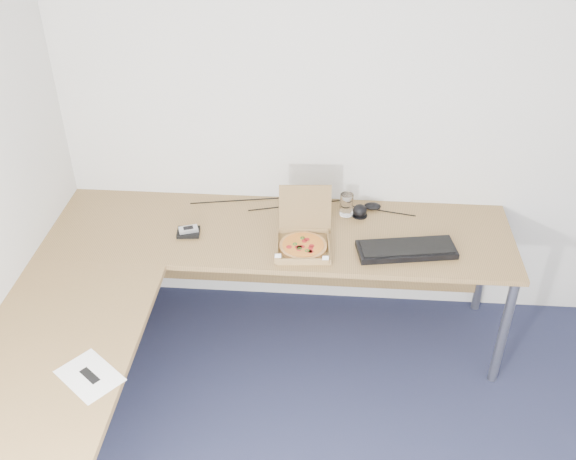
# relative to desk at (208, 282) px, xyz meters

# --- Properties ---
(room_shell) EXTENTS (3.50, 3.50, 2.50)m
(room_shell) POSITION_rel_desk_xyz_m (0.82, -0.97, 0.55)
(room_shell) COLOR silver
(room_shell) RESTS_ON ground
(desk) EXTENTS (2.50, 2.20, 0.73)m
(desk) POSITION_rel_desk_xyz_m (0.00, 0.00, 0.00)
(desk) COLOR olive
(desk) RESTS_ON ground
(pizza_box) EXTENTS (0.28, 0.32, 0.28)m
(pizza_box) POSITION_rel_desk_xyz_m (0.46, 0.28, 0.06)
(pizza_box) COLOR olive
(pizza_box) RESTS_ON desk
(drinking_glass) EXTENTS (0.07, 0.07, 0.13)m
(drinking_glass) POSITION_rel_desk_xyz_m (0.68, 0.62, 0.09)
(drinking_glass) COLOR white
(drinking_glass) RESTS_ON desk
(keyboard) EXTENTS (0.53, 0.26, 0.03)m
(keyboard) POSITION_rel_desk_xyz_m (0.99, 0.28, 0.05)
(keyboard) COLOR black
(keyboard) RESTS_ON desk
(mouse) EXTENTS (0.11, 0.09, 0.03)m
(mouse) POSITION_rel_desk_xyz_m (0.83, 0.69, 0.05)
(mouse) COLOR black
(mouse) RESTS_ON desk
(wallet) EXTENTS (0.13, 0.11, 0.02)m
(wallet) POSITION_rel_desk_xyz_m (-0.17, 0.36, 0.04)
(wallet) COLOR black
(wallet) RESTS_ON desk
(phone) EXTENTS (0.11, 0.08, 0.02)m
(phone) POSITION_rel_desk_xyz_m (-0.17, 0.36, 0.06)
(phone) COLOR #B2B5BA
(phone) RESTS_ON wallet
(paper_sheet) EXTENTS (0.32, 0.31, 0.00)m
(paper_sheet) POSITION_rel_desk_xyz_m (-0.37, -0.68, 0.03)
(paper_sheet) COLOR white
(paper_sheet) RESTS_ON desk
(dome_speaker) EXTENTS (0.09, 0.09, 0.07)m
(dome_speaker) POSITION_rel_desk_xyz_m (0.75, 0.61, 0.07)
(dome_speaker) COLOR black
(dome_speaker) RESTS_ON desk
(cable_bundle) EXTENTS (0.62, 0.13, 0.01)m
(cable_bundle) POSITION_rel_desk_xyz_m (0.40, 0.69, 0.03)
(cable_bundle) COLOR black
(cable_bundle) RESTS_ON desk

